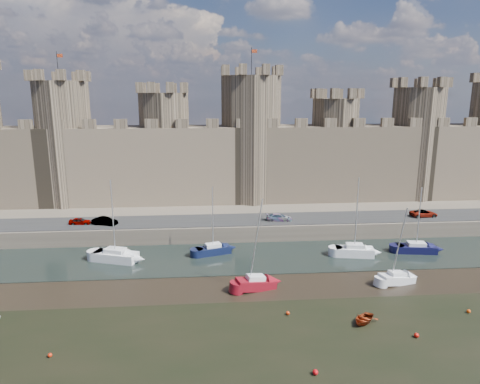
{
  "coord_description": "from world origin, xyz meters",
  "views": [
    {
      "loc": [
        -6.52,
        -31.78,
        22.18
      ],
      "look_at": [
        -2.18,
        22.0,
        9.87
      ],
      "focal_mm": 32.0,
      "sensor_mm": 36.0,
      "label": 1
    }
  ],
  "objects_px": {
    "car_1": "(105,221)",
    "car_2": "(279,217)",
    "car_3": "(424,213)",
    "sailboat_2": "(354,250)",
    "sailboat_0": "(115,255)",
    "car_0": "(80,221)",
    "sailboat_4": "(256,283)",
    "sailboat_3": "(416,248)",
    "sailboat_1": "(213,249)",
    "sailboat_5": "(396,278)"
  },
  "relations": [
    {
      "from": "sailboat_0",
      "to": "sailboat_5",
      "type": "xyz_separation_m",
      "value": [
        35.09,
        -9.77,
        -0.16
      ]
    },
    {
      "from": "car_2",
      "to": "car_3",
      "type": "relative_size",
      "value": 0.93
    },
    {
      "from": "sailboat_0",
      "to": "sailboat_2",
      "type": "distance_m",
      "value": 33.03
    },
    {
      "from": "sailboat_4",
      "to": "sailboat_3",
      "type": "bearing_deg",
      "value": 6.12
    },
    {
      "from": "car_1",
      "to": "sailboat_2",
      "type": "bearing_deg",
      "value": -87.66
    },
    {
      "from": "sailboat_4",
      "to": "sailboat_5",
      "type": "xyz_separation_m",
      "value": [
        17.06,
        0.2,
        -0.09
      ]
    },
    {
      "from": "sailboat_0",
      "to": "sailboat_4",
      "type": "relative_size",
      "value": 1.04
    },
    {
      "from": "car_3",
      "to": "sailboat_3",
      "type": "distance_m",
      "value": 11.24
    },
    {
      "from": "car_2",
      "to": "sailboat_4",
      "type": "xyz_separation_m",
      "value": [
        -5.94,
        -18.89,
        -2.3
      ]
    },
    {
      "from": "car_2",
      "to": "sailboat_0",
      "type": "distance_m",
      "value": 25.67
    },
    {
      "from": "car_2",
      "to": "sailboat_3",
      "type": "distance_m",
      "value": 20.62
    },
    {
      "from": "car_2",
      "to": "sailboat_1",
      "type": "distance_m",
      "value": 13.17
    },
    {
      "from": "sailboat_1",
      "to": "sailboat_3",
      "type": "relative_size",
      "value": 1.02
    },
    {
      "from": "sailboat_4",
      "to": "sailboat_5",
      "type": "distance_m",
      "value": 17.06
    },
    {
      "from": "car_0",
      "to": "sailboat_4",
      "type": "xyz_separation_m",
      "value": [
        25.17,
        -19.41,
        -2.26
      ]
    },
    {
      "from": "car_1",
      "to": "sailboat_1",
      "type": "relative_size",
      "value": 0.4
    },
    {
      "from": "car_1",
      "to": "sailboat_0",
      "type": "relative_size",
      "value": 0.35
    },
    {
      "from": "sailboat_1",
      "to": "sailboat_4",
      "type": "bearing_deg",
      "value": -85.09
    },
    {
      "from": "car_0",
      "to": "sailboat_4",
      "type": "relative_size",
      "value": 0.3
    },
    {
      "from": "car_3",
      "to": "sailboat_0",
      "type": "relative_size",
      "value": 0.39
    },
    {
      "from": "sailboat_1",
      "to": "sailboat_5",
      "type": "xyz_separation_m",
      "value": [
        21.8,
        -11.34,
        -0.08
      ]
    },
    {
      "from": "car_0",
      "to": "sailboat_5",
      "type": "bearing_deg",
      "value": -112.6
    },
    {
      "from": "car_3",
      "to": "sailboat_5",
      "type": "xyz_separation_m",
      "value": [
        -13.03,
        -19.03,
        -2.42
      ]
    },
    {
      "from": "sailboat_3",
      "to": "sailboat_4",
      "type": "bearing_deg",
      "value": -148.95
    },
    {
      "from": "sailboat_2",
      "to": "sailboat_4",
      "type": "bearing_deg",
      "value": -138.45
    },
    {
      "from": "sailboat_1",
      "to": "sailboat_3",
      "type": "bearing_deg",
      "value": -20.69
    },
    {
      "from": "car_1",
      "to": "car_2",
      "type": "relative_size",
      "value": 0.96
    },
    {
      "from": "car_0",
      "to": "sailboat_4",
      "type": "distance_m",
      "value": 31.87
    },
    {
      "from": "car_3",
      "to": "sailboat_0",
      "type": "bearing_deg",
      "value": 98.11
    },
    {
      "from": "sailboat_3",
      "to": "sailboat_0",
      "type": "bearing_deg",
      "value": -171.16
    },
    {
      "from": "car_0",
      "to": "sailboat_4",
      "type": "bearing_deg",
      "value": -125.77
    },
    {
      "from": "car_1",
      "to": "car_2",
      "type": "height_order",
      "value": "car_1"
    },
    {
      "from": "car_0",
      "to": "sailboat_3",
      "type": "xyz_separation_m",
      "value": [
        49.5,
        -9.53,
        -2.3
      ]
    },
    {
      "from": "sailboat_1",
      "to": "sailboat_2",
      "type": "xyz_separation_m",
      "value": [
        19.73,
        -2.36,
        0.09
      ]
    },
    {
      "from": "car_0",
      "to": "sailboat_2",
      "type": "distance_m",
      "value": 41.5
    },
    {
      "from": "sailboat_4",
      "to": "car_3",
      "type": "bearing_deg",
      "value": 16.61
    },
    {
      "from": "sailboat_0",
      "to": "sailboat_2",
      "type": "bearing_deg",
      "value": 17.18
    },
    {
      "from": "car_1",
      "to": "sailboat_1",
      "type": "bearing_deg",
      "value": -96.51
    },
    {
      "from": "car_2",
      "to": "sailboat_3",
      "type": "relative_size",
      "value": 0.43
    },
    {
      "from": "car_3",
      "to": "sailboat_1",
      "type": "relative_size",
      "value": 0.45
    },
    {
      "from": "car_2",
      "to": "sailboat_0",
      "type": "height_order",
      "value": "sailboat_0"
    },
    {
      "from": "sailboat_2",
      "to": "sailboat_5",
      "type": "height_order",
      "value": "sailboat_2"
    },
    {
      "from": "sailboat_2",
      "to": "sailboat_3",
      "type": "relative_size",
      "value": 1.18
    },
    {
      "from": "sailboat_0",
      "to": "sailboat_4",
      "type": "bearing_deg",
      "value": -10.39
    },
    {
      "from": "car_3",
      "to": "sailboat_2",
      "type": "relative_size",
      "value": 0.39
    },
    {
      "from": "car_0",
      "to": "car_2",
      "type": "height_order",
      "value": "car_2"
    },
    {
      "from": "sailboat_5",
      "to": "car_3",
      "type": "bearing_deg",
      "value": 41.22
    },
    {
      "from": "sailboat_3",
      "to": "sailboat_5",
      "type": "distance_m",
      "value": 12.1
    },
    {
      "from": "sailboat_2",
      "to": "sailboat_4",
      "type": "distance_m",
      "value": 17.58
    },
    {
      "from": "sailboat_4",
      "to": "car_1",
      "type": "bearing_deg",
      "value": 122.55
    }
  ]
}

